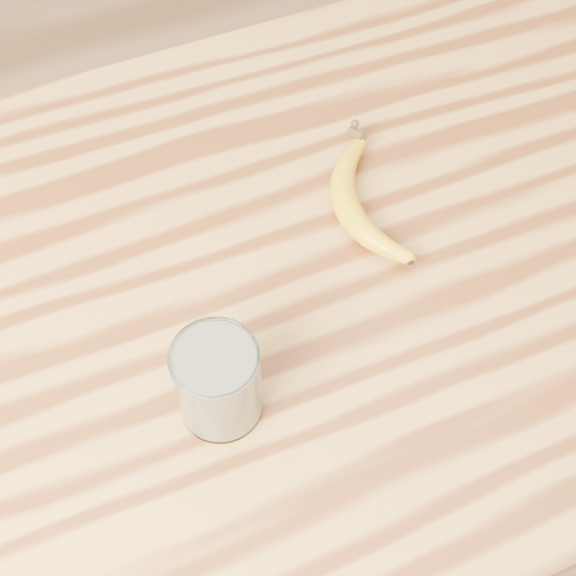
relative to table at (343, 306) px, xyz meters
name	(u,v)px	position (x,y,z in m)	size (l,w,h in m)	color
table	(343,306)	(0.00, 0.00, 0.00)	(1.20, 0.80, 0.90)	#AE7B38
smoothie_glass	(218,382)	(-0.20, -0.13, 0.18)	(0.08, 0.08, 0.11)	white
banana	(346,206)	(0.01, 0.04, 0.15)	(0.10, 0.26, 0.03)	gold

